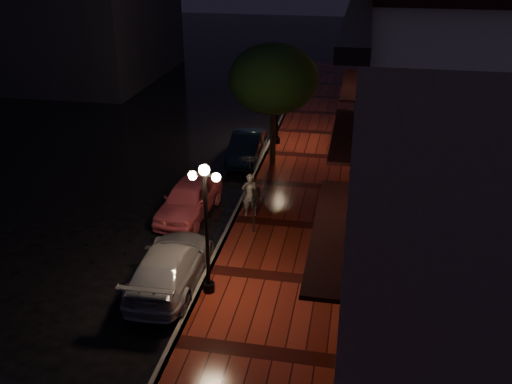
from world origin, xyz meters
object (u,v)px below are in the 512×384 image
Objects in this scene: pink_car at (189,199)px; woman_with_umbrella at (250,177)px; streetlamp_near at (206,223)px; street_tree at (274,81)px; streetlamp_far at (277,98)px; navy_car at (246,147)px; parking_meter at (254,211)px; silver_car at (170,265)px.

woman_with_umbrella reaches higher than pink_car.
street_tree is (0.26, 10.99, 1.64)m from streetlamp_near.
street_tree reaches higher than pink_car.
street_tree is at bearing -85.09° from streetlamp_far.
navy_car is (-1.18, 11.70, -1.91)m from streetlamp_near.
navy_car is at bearing 95.75° from streetlamp_near.
parking_meter reaches higher than navy_car.
streetlamp_far reaches higher than navy_car.
street_tree is at bearing -27.61° from navy_car.
streetlamp_near reaches higher than woman_with_umbrella.
street_tree is 11.30m from silver_car.
woman_with_umbrella is at bearing 123.13° from parking_meter.
silver_car is at bearing 54.10° from woman_with_umbrella.
silver_car is at bearing -98.80° from street_tree.
streetlamp_far is 13.82m from silver_car.
streetlamp_near is 0.74× the size of street_tree.
parking_meter is (0.39, -6.88, -3.22)m from street_tree.
streetlamp_far is at bearing 61.58° from navy_car.
street_tree is 1.38× the size of navy_car.
woman_with_umbrella is at bearing -88.31° from streetlamp_far.
street_tree is 2.29× the size of woman_with_umbrella.
streetlamp_far is at bearing 109.94° from parking_meter.
streetlamp_far reaches higher than parking_meter.
streetlamp_far is (0.00, 14.00, 0.00)m from streetlamp_near.
silver_car is (-1.64, -10.61, -3.53)m from street_tree.
pink_car is 3.11m from parking_meter.
pink_car is at bearing 112.80° from streetlamp_near.
streetlamp_far reaches higher than pink_car.
streetlamp_far is 3.44m from street_tree.
streetlamp_far is 2.99× the size of parking_meter.
woman_with_umbrella is at bearing -90.06° from street_tree.
silver_car is 5.40m from woman_with_umbrella.
pink_car is at bearing -104.29° from streetlamp_far.
navy_car is at bearing 85.23° from pink_car.
silver_car is 3.40× the size of parking_meter.
streetlamp_far is 1.03× the size of navy_car.
pink_car reaches higher than silver_car.
pink_car is 6.51m from navy_car.
woman_with_umbrella is (1.43, -6.29, 1.13)m from navy_car.
navy_car is at bearing -92.63° from silver_car.
streetlamp_far is 0.74× the size of street_tree.
street_tree is 4.02× the size of parking_meter.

